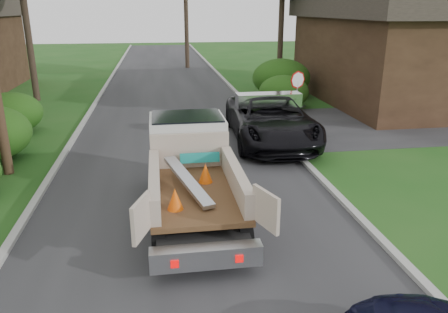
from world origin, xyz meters
TOP-DOWN VIEW (x-y plane):
  - ground at (0.00, 0.00)m, footprint 120.00×120.00m
  - road at (0.00, 10.00)m, footprint 8.00×90.00m
  - side_street at (12.00, 9.00)m, footprint 16.00×7.00m
  - curb_left at (-4.10, 10.00)m, footprint 0.20×90.00m
  - curb_right at (4.10, 10.00)m, footprint 0.20×90.00m
  - stop_sign at (5.20, 9.00)m, footprint 0.71×0.32m
  - house_right at (13.00, 14.00)m, footprint 9.72×12.96m
  - hedge_left_c at (-6.80, 10.00)m, footprint 2.60×2.60m
  - hedge_right_a at (5.80, 13.00)m, footprint 2.60×2.60m
  - hedge_right_b at (6.50, 16.00)m, footprint 3.38×3.38m
  - flatbed_truck at (0.07, 1.90)m, footprint 2.69×5.73m
  - black_pickup at (3.60, 7.20)m, footprint 3.30×6.58m

SIDE VIEW (x-z plane):
  - ground at x=0.00m, z-range 0.00..0.00m
  - road at x=0.00m, z-range -0.01..0.01m
  - side_street at x=12.00m, z-range 0.00..0.02m
  - curb_left at x=-4.10m, z-range 0.00..0.12m
  - curb_right at x=4.10m, z-range 0.00..0.12m
  - hedge_left_c at x=-6.80m, z-range 0.00..1.70m
  - hedge_right_a at x=5.80m, z-range 0.00..1.70m
  - black_pickup at x=3.60m, z-range 0.00..1.79m
  - hedge_right_b at x=6.50m, z-range 0.00..2.21m
  - flatbed_truck at x=0.07m, z-range 0.09..2.26m
  - stop_sign at x=5.20m, z-range 0.54..3.02m
  - house_right at x=13.00m, z-range 0.06..6.26m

